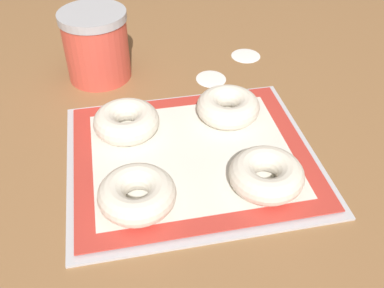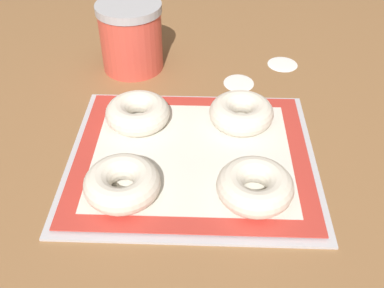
# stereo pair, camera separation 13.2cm
# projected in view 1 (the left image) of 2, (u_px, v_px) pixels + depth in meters

# --- Properties ---
(ground_plane) EXTENTS (2.80, 2.80, 0.00)m
(ground_plane) POSITION_uv_depth(u_px,v_px,m) (187.00, 163.00, 0.75)
(ground_plane) COLOR olive
(baking_tray) EXTENTS (0.41, 0.36, 0.01)m
(baking_tray) POSITION_uv_depth(u_px,v_px,m) (192.00, 157.00, 0.75)
(baking_tray) COLOR silver
(baking_tray) RESTS_ON ground_plane
(baking_mat) EXTENTS (0.39, 0.33, 0.00)m
(baking_mat) POSITION_uv_depth(u_px,v_px,m) (192.00, 154.00, 0.75)
(baking_mat) COLOR red
(baking_mat) RESTS_ON baking_tray
(bagel_front_left) EXTENTS (0.12, 0.12, 0.04)m
(bagel_front_left) POSITION_uv_depth(u_px,v_px,m) (137.00, 194.00, 0.65)
(bagel_front_left) COLOR silver
(bagel_front_left) RESTS_ON baking_mat
(bagel_front_right) EXTENTS (0.12, 0.12, 0.04)m
(bagel_front_right) POSITION_uv_depth(u_px,v_px,m) (266.00, 175.00, 0.68)
(bagel_front_right) COLOR silver
(bagel_front_right) RESTS_ON baking_mat
(bagel_back_left) EXTENTS (0.12, 0.12, 0.04)m
(bagel_back_left) POSITION_uv_depth(u_px,v_px,m) (126.00, 121.00, 0.78)
(bagel_back_left) COLOR silver
(bagel_back_left) RESTS_ON baking_mat
(bagel_back_right) EXTENTS (0.12, 0.12, 0.04)m
(bagel_back_right) POSITION_uv_depth(u_px,v_px,m) (228.00, 107.00, 0.81)
(bagel_back_right) COLOR silver
(bagel_back_right) RESTS_ON baking_mat
(flour_canister) EXTENTS (0.13, 0.13, 0.14)m
(flour_canister) POSITION_uv_depth(u_px,v_px,m) (96.00, 45.00, 0.91)
(flour_canister) COLOR #DB4C3D
(flour_canister) RESTS_ON ground_plane
(flour_patch_near) EXTENTS (0.07, 0.07, 0.00)m
(flour_patch_near) POSITION_uv_depth(u_px,v_px,m) (246.00, 55.00, 1.02)
(flour_patch_near) COLOR white
(flour_patch_near) RESTS_ON ground_plane
(flour_patch_far) EXTENTS (0.06, 0.07, 0.00)m
(flour_patch_far) POSITION_uv_depth(u_px,v_px,m) (211.00, 78.00, 0.95)
(flour_patch_far) COLOR white
(flour_patch_far) RESTS_ON ground_plane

